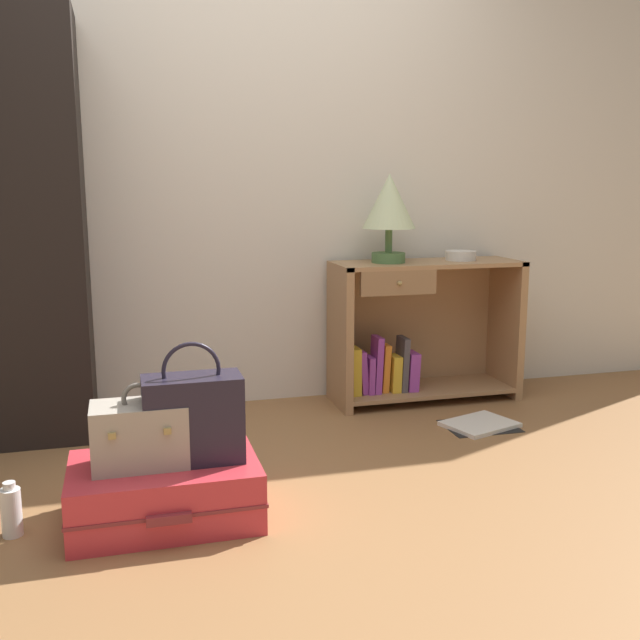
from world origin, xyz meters
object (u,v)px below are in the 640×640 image
object	(u,v)px
table_lamp	(389,205)
train_case	(140,434)
bookshelf	(417,332)
bowl	(461,256)
handbag	(193,417)
bottle	(11,511)
open_book_on_floor	(480,425)
suitcase_large	(165,491)

from	to	relation	value
table_lamp	train_case	distance (m)	1.81
bookshelf	bowl	xyz separation A→B (m)	(0.23, -0.01, 0.40)
handbag	bookshelf	bearing A→B (deg)	41.03
bowl	bottle	xyz separation A→B (m)	(-2.09, -1.07, -0.67)
handbag	bottle	world-z (taller)	handbag
train_case	open_book_on_floor	bearing A→B (deg)	20.80
bookshelf	bottle	xyz separation A→B (m)	(-1.86, -1.08, -0.27)
bookshelf	open_book_on_floor	world-z (taller)	bookshelf
suitcase_large	bookshelf	bearing A→B (deg)	38.64
table_lamp	suitcase_large	size ratio (longest dim) A/B	0.70
bookshelf	table_lamp	world-z (taller)	table_lamp
table_lamp	bottle	size ratio (longest dim) A/B	2.42
suitcase_large	bowl	bearing A→B (deg)	34.12
table_lamp	open_book_on_floor	size ratio (longest dim) A/B	1.18
bowl	train_case	bearing A→B (deg)	-147.00
train_case	handbag	distance (m)	0.18
train_case	open_book_on_floor	distance (m)	1.70
bowl	handbag	world-z (taller)	bowl
table_lamp	train_case	world-z (taller)	table_lamp
table_lamp	suitcase_large	world-z (taller)	table_lamp
train_case	bottle	bearing A→B (deg)	177.10
suitcase_large	bottle	bearing A→B (deg)	177.86
train_case	bottle	size ratio (longest dim) A/B	1.69
handbag	bottle	distance (m)	0.65
table_lamp	bottle	world-z (taller)	table_lamp
bowl	bottle	distance (m)	2.44
table_lamp	handbag	distance (m)	1.68
train_case	handbag	xyz separation A→B (m)	(0.17, -0.01, 0.04)
suitcase_large	train_case	size ratio (longest dim) A/B	2.04
bowl	suitcase_large	bearing A→B (deg)	-145.88
train_case	bottle	xyz separation A→B (m)	(-0.41, 0.02, -0.23)
handbag	train_case	bearing A→B (deg)	177.93
open_book_on_floor	bowl	bearing A→B (deg)	76.88
train_case	suitcase_large	bearing A→B (deg)	2.09
bottle	bookshelf	bearing A→B (deg)	30.12
table_lamp	handbag	world-z (taller)	table_lamp
bowl	suitcase_large	world-z (taller)	bowl
bowl	open_book_on_floor	world-z (taller)	bowl
bowl	table_lamp	bearing A→B (deg)	-178.88
bowl	open_book_on_floor	size ratio (longest dim) A/B	0.42
train_case	handbag	bearing A→B (deg)	-2.07
bookshelf	open_book_on_floor	xyz separation A→B (m)	(0.12, -0.51, -0.35)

